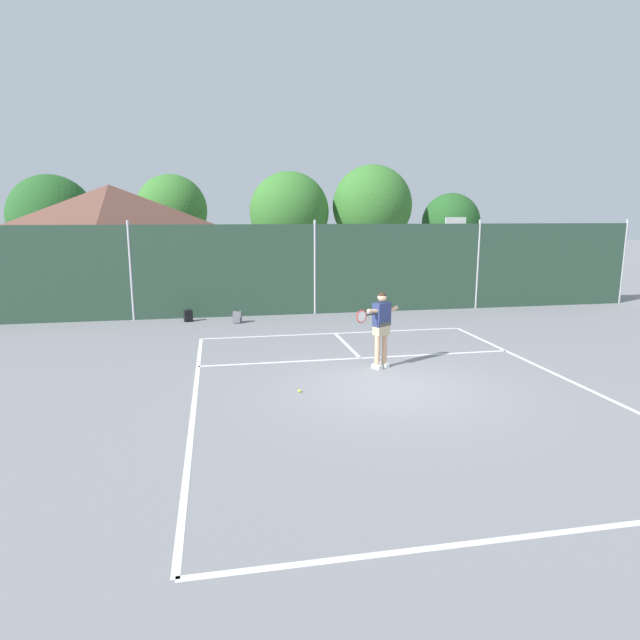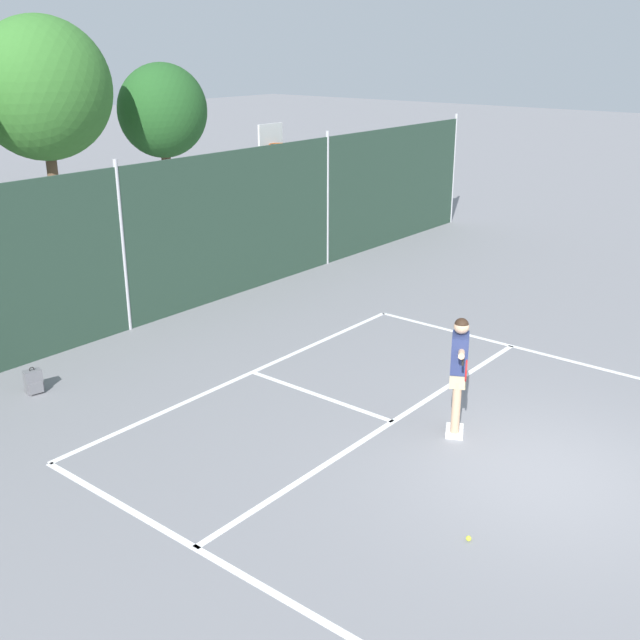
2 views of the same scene
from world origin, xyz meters
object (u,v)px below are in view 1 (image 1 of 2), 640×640
Objects in this scene: basketball_hoop at (454,247)px; backpack_grey at (237,317)px; tennis_player at (381,323)px; tennis_ball at (300,391)px; backpack_black at (188,316)px.

basketball_hoop is 7.67× the size of backpack_grey.
basketball_hoop is 1.91× the size of tennis_player.
basketball_hoop is 13.77m from tennis_ball.
tennis_ball is (-8.28, -10.77, -2.28)m from basketball_hoop.
backpack_black is 1.76m from backpack_grey.
backpack_grey is (-3.18, 6.23, -0.92)m from tennis_player.
basketball_hoop reaches higher than tennis_player.
basketball_hoop is 11.39m from backpack_black.
tennis_player is 4.01× the size of backpack_black.
backpack_grey is at bearing -19.50° from backpack_black.
backpack_grey is (-9.25, -3.08, -2.12)m from basketball_hoop.
basketball_hoop reaches higher than backpack_grey.
backpack_grey reaches higher than tennis_ball.
tennis_player reaches higher than backpack_black.
backpack_grey is (-0.97, 7.68, 0.16)m from tennis_ball.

